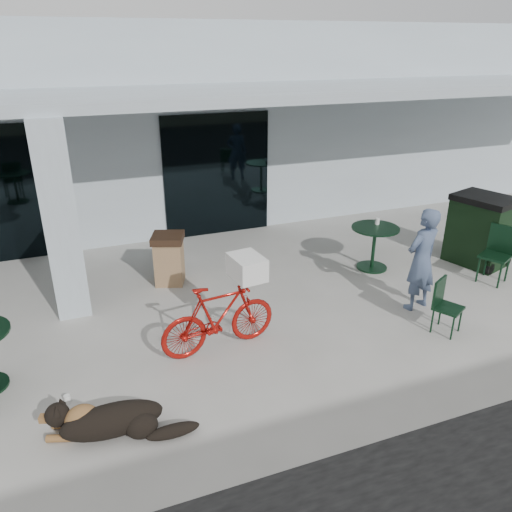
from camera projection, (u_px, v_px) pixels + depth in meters
name	position (u px, v px, depth m)	size (l,w,h in m)	color
ground	(200.00, 370.00, 6.76)	(80.00, 80.00, 0.00)	#ADAAA3
building	(112.00, 117.00, 13.15)	(22.00, 7.00, 4.50)	#9EAAB3
storefront_glass_right	(217.00, 175.00, 11.08)	(2.40, 0.06, 2.70)	black
column	(61.00, 222.00, 7.61)	(0.50, 0.50, 3.12)	#9EAAB3
overhang	(137.00, 97.00, 8.57)	(22.00, 2.80, 0.18)	#9EAAB3
bicycle	(219.00, 317.00, 7.03)	(0.49, 1.73, 1.04)	#A4130D
laundry_basket	(247.00, 267.00, 6.95)	(0.55, 0.41, 0.32)	white
dog	(112.00, 419.00, 5.57)	(1.31, 0.44, 0.44)	black
cup_near_dog	(67.00, 399.00, 6.14)	(0.08, 0.08, 0.09)	white
cafe_table_far	(374.00, 248.00, 9.63)	(0.91, 0.91, 0.85)	black
cafe_chair_far_a	(448.00, 307.00, 7.48)	(0.38, 0.42, 0.85)	black
cafe_chair_far_b	(495.00, 255.00, 9.04)	(0.47, 0.52, 1.05)	black
person	(422.00, 260.00, 8.02)	(0.63, 0.41, 1.73)	#455575
cup_on_table	(377.00, 221.00, 9.59)	(0.09, 0.09, 0.12)	white
trash_receptacle	(169.00, 259.00, 9.04)	(0.55, 0.55, 0.93)	#8C6A48
wheeled_bin	(480.00, 230.00, 9.78)	(0.85, 1.08, 1.38)	black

